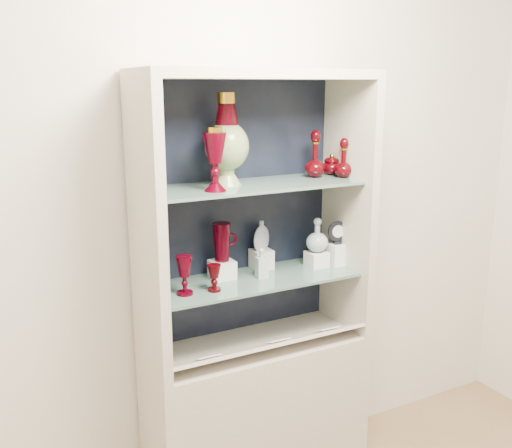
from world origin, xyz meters
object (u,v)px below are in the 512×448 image
lidded_bowl (332,164)px  ruby_pitcher (222,242)px  cobalt_goblet (160,277)px  clear_square_bottle (261,263)px  flat_flask (261,235)px  pedestal_lamp_left (151,162)px  ruby_goblet_small (214,278)px  ruby_decanter_b (344,157)px  clear_round_decanter (317,236)px  pedestal_lamp_right (215,159)px  ruby_goblet_tall (184,275)px  enamel_urn (227,140)px  ruby_decanter_a (315,151)px  cameo_medallion (338,232)px

lidded_bowl → ruby_pitcher: (-0.56, 0.01, -0.31)m
lidded_bowl → cobalt_goblet: (-0.88, -0.09, -0.39)m
clear_square_bottle → flat_flask: size_ratio=0.96×
pedestal_lamp_left → flat_flask: pedestal_lamp_left is taller
lidded_bowl → ruby_goblet_small: lidded_bowl is taller
ruby_decanter_b → clear_round_decanter: size_ratio=1.22×
cobalt_goblet → ruby_pitcher: bearing=17.3°
cobalt_goblet → clear_round_decanter: 0.78m
pedestal_lamp_right → clear_square_bottle: bearing=14.6°
lidded_bowl → ruby_goblet_tall: (-0.78, -0.11, -0.39)m
enamel_urn → ruby_goblet_tall: bearing=-161.3°
clear_square_bottle → clear_round_decanter: (0.31, 0.03, 0.08)m
pedestal_lamp_left → ruby_decanter_a: (0.76, 0.01, 0.00)m
ruby_decanter_a → ruby_pitcher: 0.59m
pedestal_lamp_right → clear_round_decanter: pedestal_lamp_right is taller
pedestal_lamp_left → ruby_goblet_small: bearing=-23.4°
ruby_decanter_a → ruby_goblet_small: ruby_decanter_a is taller
ruby_goblet_tall → lidded_bowl: bearing=7.8°
cobalt_goblet → cameo_medallion: bearing=1.7°
clear_square_bottle → flat_flask: 0.16m
ruby_decanter_b → ruby_pitcher: 0.67m
lidded_bowl → clear_square_bottle: 0.58m
pedestal_lamp_right → ruby_goblet_tall: bearing=168.8°
cobalt_goblet → clear_round_decanter: size_ratio=1.08×
ruby_decanter_a → ruby_decanter_b: (0.11, -0.06, -0.03)m
pedestal_lamp_left → clear_round_decanter: 0.87m
lidded_bowl → ruby_goblet_tall: size_ratio=0.62×
enamel_urn → flat_flask: bearing=20.2°
ruby_decanter_b → clear_square_bottle: ruby_decanter_b is taller
lidded_bowl → ruby_pitcher: size_ratio=0.60×
clear_round_decanter → pedestal_lamp_left: bearing=179.1°
ruby_decanter_b → flat_flask: bearing=158.4°
ruby_goblet_tall → ruby_pitcher: 0.26m
ruby_goblet_small → ruby_decanter_b: bearing=3.1°
ruby_decanter_a → clear_round_decanter: 0.39m
pedestal_lamp_right → enamel_urn: 0.16m
cobalt_goblet → flat_flask: bearing=14.5°
ruby_goblet_tall → clear_round_decanter: size_ratio=1.05×
enamel_urn → ruby_goblet_tall: 0.58m
cobalt_goblet → ruby_goblet_tall: cobalt_goblet is taller
pedestal_lamp_left → cobalt_goblet: 0.46m
clear_round_decanter → ruby_goblet_tall: bearing=-174.8°
cobalt_goblet → ruby_goblet_tall: (0.10, -0.02, -0.00)m
pedestal_lamp_right → lidded_bowl: bearing=11.6°
pedestal_lamp_left → clear_square_bottle: size_ratio=1.74×
clear_round_decanter → cameo_medallion: bearing=-11.6°
pedestal_lamp_left → ruby_pitcher: 0.49m
pedestal_lamp_left → enamel_urn: size_ratio=0.63×
cameo_medallion → cobalt_goblet: bearing=-166.4°
ruby_goblet_small → enamel_urn: bearing=41.7°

